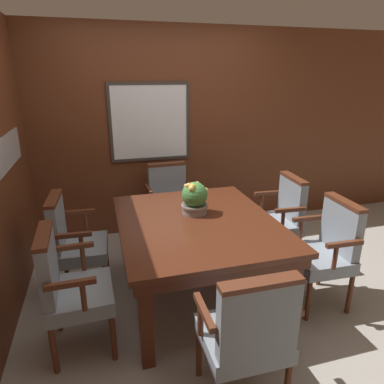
# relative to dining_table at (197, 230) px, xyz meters

# --- Properties ---
(ground_plane) EXTENTS (14.00, 14.00, 0.00)m
(ground_plane) POSITION_rel_dining_table_xyz_m (0.06, -0.06, -0.65)
(ground_plane) COLOR #A39E93
(wall_back) EXTENTS (7.20, 0.08, 2.45)m
(wall_back) POSITION_rel_dining_table_xyz_m (0.05, 1.53, 0.58)
(wall_back) COLOR #5B2D19
(wall_back) RESTS_ON ground_plane
(dining_table) EXTENTS (1.30, 1.55, 0.74)m
(dining_table) POSITION_rel_dining_table_xyz_m (0.00, 0.00, 0.00)
(dining_table) COLOR #4C2314
(dining_table) RESTS_ON ground_plane
(chair_head_near) EXTENTS (0.54, 0.45, 0.93)m
(chair_head_near) POSITION_rel_dining_table_xyz_m (-0.03, -1.11, -0.13)
(chair_head_near) COLOR #562B19
(chair_head_near) RESTS_ON ground_plane
(chair_left_near) EXTENTS (0.46, 0.54, 0.93)m
(chair_left_near) POSITION_rel_dining_table_xyz_m (-1.03, -0.36, -0.13)
(chair_left_near) COLOR #562B19
(chair_left_near) RESTS_ON ground_plane
(chair_head_far) EXTENTS (0.55, 0.47, 0.93)m
(chair_head_far) POSITION_rel_dining_table_xyz_m (0.01, 1.14, -0.13)
(chair_head_far) COLOR #562B19
(chair_head_far) RESTS_ON ground_plane
(chair_right_far) EXTENTS (0.47, 0.55, 0.93)m
(chair_right_far) POSITION_rel_dining_table_xyz_m (1.01, 0.36, -0.13)
(chair_right_far) COLOR #562B19
(chair_right_far) RESTS_ON ground_plane
(chair_left_far) EXTENTS (0.47, 0.55, 0.93)m
(chair_left_far) POSITION_rel_dining_table_xyz_m (-1.04, 0.35, -0.13)
(chair_left_far) COLOR #562B19
(chair_left_far) RESTS_ON ground_plane
(chair_right_near) EXTENTS (0.47, 0.55, 0.93)m
(chair_right_near) POSITION_rel_dining_table_xyz_m (1.04, -0.37, -0.13)
(chair_right_near) COLOR #562B19
(chair_right_near) RESTS_ON ground_plane
(potted_plant) EXTENTS (0.25, 0.24, 0.29)m
(potted_plant) POSITION_rel_dining_table_xyz_m (0.02, 0.15, 0.23)
(potted_plant) COLOR gray
(potted_plant) RESTS_ON dining_table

